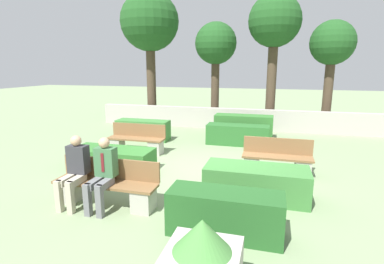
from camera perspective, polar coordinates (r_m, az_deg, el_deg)
The scene contains 18 objects.
ground_plane at distance 7.58m, azimuth 1.96°, elevation -7.61°, with size 60.00×60.00×0.00m, color gray.
perimeter_wall at distance 12.79m, azimuth 7.74°, elevation 2.53°, with size 11.94×0.30×0.87m.
bench_front at distance 6.00m, azimuth -16.00°, elevation -10.15°, with size 2.03×0.49×0.86m.
bench_left_side at distance 7.64m, azimuth 15.85°, elevation -5.36°, with size 1.67×0.48×0.86m.
bench_right_side at distance 9.33m, azimuth -10.54°, elevation -1.87°, with size 1.76×0.48×0.86m.
person_seated_man at distance 5.73m, azimuth -16.67°, elevation -7.08°, with size 0.38×0.63×1.33m.
person_seated_woman at distance 6.06m, azimuth -21.47°, elevation -6.36°, with size 0.38×0.63×1.33m.
hedge_block_near_left at distance 4.86m, azimuth 6.29°, elevation -15.14°, with size 1.78×0.62×0.70m.
hedge_block_near_right at distance 7.93m, azimuth -14.82°, elevation -5.03°, with size 2.07×0.84×0.56m.
hedge_block_mid_left at distance 11.22m, azimuth 9.77°, elevation 1.04°, with size 2.11×0.69×0.85m.
hedge_block_mid_right at distance 10.22m, azimuth 8.68°, elevation -0.53°, with size 2.07×0.66×0.67m.
hedge_block_far_left at distance 6.21m, azimuth 12.08°, elevation -9.35°, with size 2.04×0.84×0.64m.
hedge_block_far_right at distance 10.92m, azimuth -9.31°, elevation 0.39°, with size 1.91×0.63×0.71m.
planter_corner_left at distance 3.65m, azimuth 1.90°, elevation -23.80°, with size 0.84×0.84×0.98m.
tree_leftmost at distance 14.46m, azimuth -8.06°, elevation 19.75°, with size 2.63×2.63×5.90m.
tree_center_left at distance 14.08m, azimuth 4.55°, elevation 15.99°, with size 1.87×1.87×4.56m.
tree_center_right at distance 13.34m, azimuth 15.45°, elevation 19.18°, with size 2.13×2.13×5.49m.
tree_rightmost at distance 13.76m, azimuth 25.14°, elevation 14.57°, with size 1.78×1.78×4.42m.
Camera 1 is at (1.63, -6.94, 2.59)m, focal length 28.00 mm.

